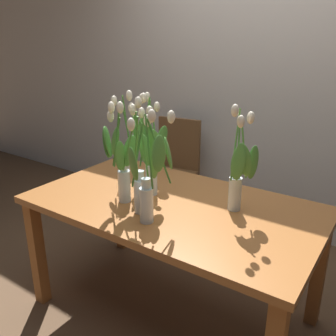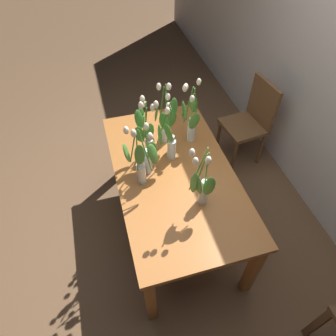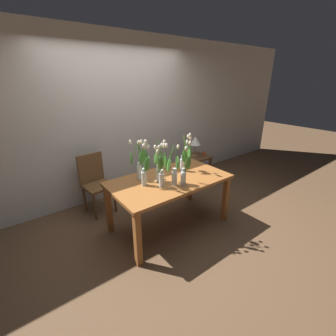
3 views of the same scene
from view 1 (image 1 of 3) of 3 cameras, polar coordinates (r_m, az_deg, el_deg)
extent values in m
plane|color=brown|center=(2.44, 0.64, -21.29)|extent=(18.00, 18.00, 0.00)
cube|color=beige|center=(3.12, 15.68, 14.47)|extent=(9.00, 0.10, 2.70)
cube|color=#A3602D|center=(2.04, 0.72, -5.86)|extent=(1.60, 0.90, 0.04)
cube|color=#A3602D|center=(2.44, -19.77, -12.42)|extent=(0.07, 0.07, 0.70)
cube|color=#A3602D|center=(2.89, -7.35, -6.07)|extent=(0.07, 0.07, 0.70)
cube|color=#A3602D|center=(2.31, 22.52, -14.73)|extent=(0.07, 0.07, 0.70)
cylinder|color=silver|center=(2.10, -2.61, -1.83)|extent=(0.07, 0.07, 0.18)
cylinder|color=silver|center=(2.06, -2.66, 1.14)|extent=(0.04, 0.04, 0.05)
cylinder|color=silver|center=(2.11, -2.60, -2.59)|extent=(0.06, 0.06, 0.11)
cylinder|color=#3D752D|center=(1.96, -3.69, 5.36)|extent=(0.02, 0.11, 0.34)
ellipsoid|color=#F2E5C6|center=(1.88, -4.70, 10.20)|extent=(0.04, 0.04, 0.06)
ellipsoid|color=#4C8E38|center=(1.93, -3.57, 2.79)|extent=(0.11, 0.03, 0.18)
cylinder|color=#3D752D|center=(1.99, -2.77, 4.77)|extent=(0.03, 0.04, 0.29)
ellipsoid|color=#F2E5C6|center=(1.94, -2.88, 8.84)|extent=(0.04, 0.04, 0.06)
ellipsoid|color=#4C8E38|center=(1.95, -2.00, 3.81)|extent=(0.09, 0.09, 0.18)
cylinder|color=#3D752D|center=(2.03, -3.51, 4.77)|extent=(0.05, 0.02, 0.27)
ellipsoid|color=#F2E5C6|center=(2.01, -4.16, 8.61)|extent=(0.04, 0.04, 0.06)
ellipsoid|color=#4C8E38|center=(2.02, -4.90, 4.65)|extent=(0.05, 0.10, 0.18)
cylinder|color=silver|center=(2.23, -6.86, -0.61)|extent=(0.07, 0.07, 0.18)
cylinder|color=silver|center=(2.19, -6.98, 2.20)|extent=(0.04, 0.04, 0.05)
cylinder|color=silver|center=(2.24, -6.83, -1.33)|extent=(0.06, 0.06, 0.11)
cylinder|color=#3D752D|center=(2.13, -6.29, 5.60)|extent=(0.07, 0.01, 0.28)
ellipsoid|color=#F2E5C6|center=(2.08, -5.75, 9.36)|extent=(0.04, 0.04, 0.06)
ellipsoid|color=#427F33|center=(2.14, -4.89, 3.82)|extent=(0.05, 0.10, 0.18)
cylinder|color=#3D752D|center=(2.14, -6.45, 6.54)|extent=(0.05, 0.02, 0.35)
ellipsoid|color=#F2E5C6|center=(2.09, -6.10, 11.23)|extent=(0.04, 0.04, 0.06)
ellipsoid|color=#427F33|center=(2.15, -5.11, 6.46)|extent=(0.06, 0.09, 0.18)
cylinder|color=#3D752D|center=(2.14, -7.80, 6.10)|extent=(0.02, 0.05, 0.33)
ellipsoid|color=#F2E5C6|center=(2.10, -8.46, 10.34)|extent=(0.04, 0.04, 0.06)
ellipsoid|color=#427F33|center=(2.11, -8.28, 4.21)|extent=(0.11, 0.05, 0.18)
cylinder|color=silver|center=(1.94, 10.43, -3.98)|extent=(0.07, 0.07, 0.18)
cylinder|color=silver|center=(1.90, 10.64, -0.81)|extent=(0.04, 0.04, 0.05)
cylinder|color=silver|center=(1.96, 10.37, -4.79)|extent=(0.06, 0.06, 0.11)
cylinder|color=#56933D|center=(1.80, 10.96, 2.85)|extent=(0.05, 0.10, 0.29)
ellipsoid|color=#F2E5C6|center=(1.71, 11.33, 7.16)|extent=(0.04, 0.04, 0.06)
ellipsoid|color=#4C8E38|center=(1.77, 11.83, 1.26)|extent=(0.11, 0.07, 0.18)
cylinder|color=#56933D|center=(1.79, 10.52, 3.62)|extent=(0.03, 0.11, 0.34)
ellipsoid|color=#F2E5C6|center=(1.70, 10.45, 8.83)|extent=(0.04, 0.04, 0.06)
ellipsoid|color=#4C8E38|center=(1.77, 10.94, 0.79)|extent=(0.08, 0.05, 0.18)
cylinder|color=#56933D|center=(1.83, 11.78, 3.17)|extent=(0.07, 0.04, 0.30)
ellipsoid|color=#F2E5C6|center=(1.77, 12.83, 7.68)|extent=(0.04, 0.04, 0.06)
ellipsoid|color=#4C8E38|center=(1.84, 13.14, 0.87)|extent=(0.05, 0.09, 0.18)
cylinder|color=silver|center=(1.89, -4.32, -4.42)|extent=(0.07, 0.07, 0.18)
cylinder|color=silver|center=(1.84, -4.41, -1.16)|extent=(0.04, 0.04, 0.05)
cylinder|color=silver|center=(1.90, -4.30, -5.24)|extent=(0.06, 0.06, 0.11)
cylinder|color=#478433|center=(1.86, -4.99, 3.96)|extent=(0.10, 0.08, 0.30)
ellipsoid|color=#F2E5C6|center=(1.88, -5.52, 9.06)|extent=(0.04, 0.04, 0.06)
ellipsoid|color=#4C8E38|center=(1.91, -6.03, 2.66)|extent=(0.08, 0.10, 0.18)
cylinder|color=#478433|center=(1.78, -3.75, 2.88)|extent=(0.05, 0.01, 0.29)
ellipsoid|color=#F2E5C6|center=(1.73, -3.27, 7.40)|extent=(0.04, 0.04, 0.06)
ellipsoid|color=#4C8E38|center=(1.80, -2.11, 0.85)|extent=(0.02, 0.07, 0.17)
cylinder|color=#478433|center=(1.83, -6.04, 4.04)|extent=(0.11, 0.01, 0.32)
ellipsoid|color=#F2E5C6|center=(1.83, -7.51, 9.38)|extent=(0.04, 0.04, 0.06)
ellipsoid|color=#4C8E38|center=(1.86, -7.49, 1.87)|extent=(0.04, 0.10, 0.18)
cylinder|color=silver|center=(2.02, -6.86, -2.83)|extent=(0.07, 0.07, 0.18)
cylinder|color=silver|center=(1.98, -7.00, 0.24)|extent=(0.04, 0.04, 0.05)
cylinder|color=silver|center=(2.03, -6.83, -3.61)|extent=(0.06, 0.06, 0.11)
cylinder|color=#3D752D|center=(1.96, -8.08, 4.01)|extent=(0.06, 0.02, 0.27)
ellipsoid|color=#F2E5C6|center=(1.94, -8.98, 7.98)|extent=(0.04, 0.04, 0.06)
ellipsoid|color=#427F33|center=(1.95, -9.55, 4.03)|extent=(0.07, 0.09, 0.18)
cylinder|color=#3D752D|center=(1.94, -8.03, 4.66)|extent=(0.05, 0.03, 0.32)
ellipsoid|color=#F2E5C6|center=(1.91, -8.87, 9.37)|extent=(0.04, 0.04, 0.06)
ellipsoid|color=#427F33|center=(1.93, -9.42, 4.03)|extent=(0.06, 0.10, 0.18)
cylinder|color=silver|center=(2.35, -2.57, 0.60)|extent=(0.07, 0.07, 0.18)
cylinder|color=silver|center=(2.32, -2.62, 3.29)|extent=(0.04, 0.04, 0.05)
cylinder|color=silver|center=(2.36, -2.56, -0.08)|extent=(0.06, 0.06, 0.11)
cylinder|color=#478433|center=(2.24, -3.27, 6.90)|extent=(0.01, 0.08, 0.32)
ellipsoid|color=#F2E5C6|center=(2.18, -3.84, 10.91)|extent=(0.04, 0.04, 0.06)
ellipsoid|color=#427F33|center=(2.20, -3.21, 6.16)|extent=(0.11, 0.05, 0.18)
cylinder|color=#478433|center=(2.26, -3.42, 6.88)|extent=(0.03, 0.06, 0.32)
ellipsoid|color=#F2E5C6|center=(2.21, -4.09, 10.80)|extent=(0.04, 0.04, 0.06)
ellipsoid|color=#427F33|center=(2.22, -3.85, 5.63)|extent=(0.11, 0.05, 0.18)
cylinder|color=#478433|center=(2.24, -2.15, 6.24)|extent=(0.08, 0.05, 0.27)
ellipsoid|color=#F2E5C6|center=(2.18, -1.75, 9.55)|extent=(0.04, 0.04, 0.06)
ellipsoid|color=#427F33|center=(2.23, -1.03, 4.56)|extent=(0.08, 0.11, 0.18)
cylinder|color=#478433|center=(2.33, -2.97, 7.16)|extent=(0.07, 0.06, 0.30)
ellipsoid|color=#F2E5C6|center=(2.34, -3.29, 11.07)|extent=(0.04, 0.04, 0.06)
ellipsoid|color=#427F33|center=(2.37, -3.85, 6.01)|extent=(0.06, 0.08, 0.17)
cylinder|color=silver|center=(1.79, -3.39, -5.82)|extent=(0.07, 0.07, 0.18)
cylinder|color=silver|center=(1.74, -3.47, -2.41)|extent=(0.04, 0.04, 0.05)
cylinder|color=silver|center=(1.80, -3.37, -6.68)|extent=(0.06, 0.06, 0.11)
cylinder|color=#3D752D|center=(1.68, -1.41, 2.55)|extent=(0.10, 0.06, 0.31)
ellipsoid|color=#F2E5C6|center=(1.64, 0.50, 8.01)|extent=(0.04, 0.04, 0.06)
ellipsoid|color=#4C8E38|center=(1.71, 0.06, 2.29)|extent=(0.07, 0.10, 0.18)
cylinder|color=#3D752D|center=(1.65, -2.98, 2.49)|extent=(0.06, 0.04, 0.34)
ellipsoid|color=#F2E5C6|center=(1.58, -2.58, 8.15)|extent=(0.04, 0.04, 0.06)
ellipsoid|color=#4C8E38|center=(1.63, -1.45, 2.25)|extent=(0.06, 0.09, 0.18)
cylinder|color=#3D752D|center=(1.67, -4.73, 1.92)|extent=(0.03, 0.07, 0.30)
ellipsoid|color=#F2E5C6|center=(1.62, -5.82, 6.81)|extent=(0.04, 0.04, 0.06)
ellipsoid|color=#4C8E38|center=(1.64, -5.45, 0.60)|extent=(0.07, 0.07, 0.17)
cube|color=brown|center=(3.21, 0.33, -1.24)|extent=(0.45, 0.45, 0.04)
cylinder|color=brown|center=(3.10, 1.70, -6.83)|extent=(0.04, 0.04, 0.43)
cylinder|color=brown|center=(3.24, -3.75, -5.58)|extent=(0.04, 0.04, 0.43)
cylinder|color=brown|center=(3.38, 4.21, -4.51)|extent=(0.04, 0.04, 0.43)
cylinder|color=brown|center=(3.51, -0.90, -3.47)|extent=(0.04, 0.04, 0.43)
cube|color=brown|center=(3.28, 1.76, 3.85)|extent=(0.40, 0.08, 0.46)
camera|label=2|loc=(1.46, 72.94, 46.07)|focal=32.00mm
camera|label=3|loc=(2.82, -73.58, 14.46)|focal=24.25mm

